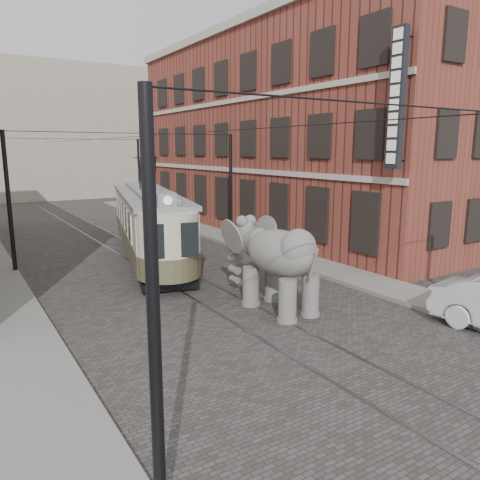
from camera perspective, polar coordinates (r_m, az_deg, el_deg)
ground at (r=18.06m, az=-5.45°, el=-5.77°), size 120.00×120.00×0.00m
tram_rails at (r=18.06m, az=-5.45°, el=-5.74°), size 1.54×80.00×0.02m
sidewalk_right at (r=21.30m, az=9.12°, el=-3.04°), size 2.00×60.00×0.15m
sidewalk_left at (r=16.35m, az=-26.48°, el=-8.47°), size 2.00×60.00×0.15m
brick_building at (r=30.82m, az=5.37°, el=12.48°), size 8.00×26.00×12.00m
distant_block at (r=56.04m, az=-24.79°, el=11.90°), size 28.00×10.00×14.00m
catenary at (r=21.92m, az=-11.99°, el=5.02°), size 11.00×30.20×6.00m
tram at (r=22.81m, az=-11.18°, el=3.87°), size 5.48×12.54×4.88m
elephant at (r=15.14m, az=4.92°, el=-3.23°), size 2.93×4.99×2.98m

